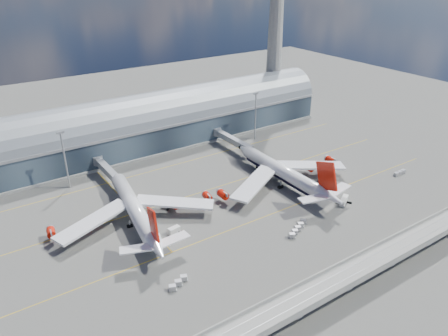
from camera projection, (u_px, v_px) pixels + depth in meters
ground at (239, 209)px, 171.19m from camera, size 500.00×500.00×0.00m
taxi_lines at (209, 187)px, 187.68m from camera, size 200.00×80.12×0.01m
terminal at (151, 125)px, 224.44m from camera, size 200.00×30.00×28.00m
control_tower at (276, 29)px, 253.46m from camera, size 19.00×19.00×103.00m
guideway at (349, 274)px, 127.85m from camera, size 220.00×8.50×7.20m
floodlight_mast_left at (65, 159)px, 181.10m from camera, size 3.00×0.70×25.70m
floodlight_mast_right at (255, 115)px, 231.48m from camera, size 3.00×0.70×25.70m
airliner_left at (135, 210)px, 159.55m from camera, size 61.78×65.01×19.83m
airliner_right at (284, 173)px, 187.54m from camera, size 63.45×66.30×21.07m
jet_bridge_left at (106, 169)px, 191.53m from camera, size 4.40×28.00×7.25m
jet_bridge_right at (231, 139)px, 222.94m from camera, size 4.40×32.00×7.25m
service_truck_0 at (154, 241)px, 148.75m from camera, size 3.11×7.90×3.21m
service_truck_1 at (174, 230)px, 155.49m from camera, size 4.58×2.63×2.52m
service_truck_2 at (344, 201)px, 174.41m from camera, size 7.09×5.18×2.54m
service_truck_3 at (324, 180)px, 190.63m from camera, size 4.69×5.58×2.59m
service_truck_4 at (247, 148)px, 221.51m from camera, size 4.26×5.83×3.07m
service_truck_5 at (169, 203)px, 172.20m from camera, size 5.74×6.54×3.07m
cargo_train_0 at (178, 283)px, 130.93m from camera, size 7.81×4.40×1.74m
cargo_train_1 at (298, 228)px, 157.27m from camera, size 12.38×6.92×1.71m
cargo_train_2 at (400, 173)px, 197.89m from camera, size 7.46×1.79×1.66m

